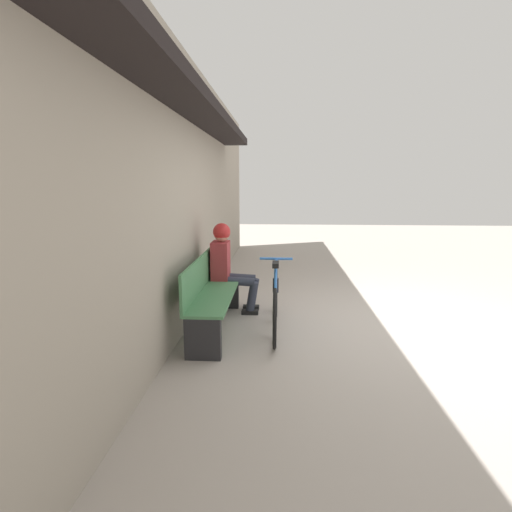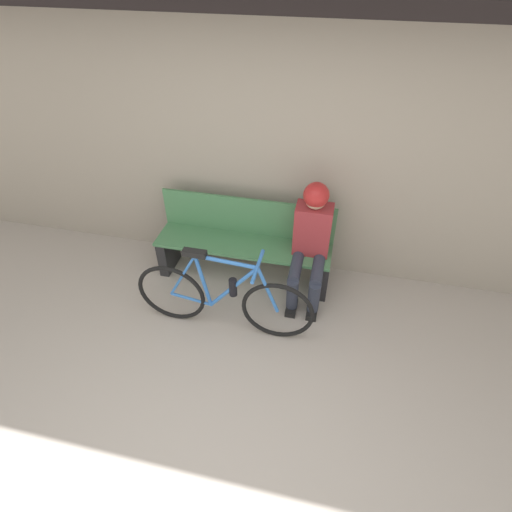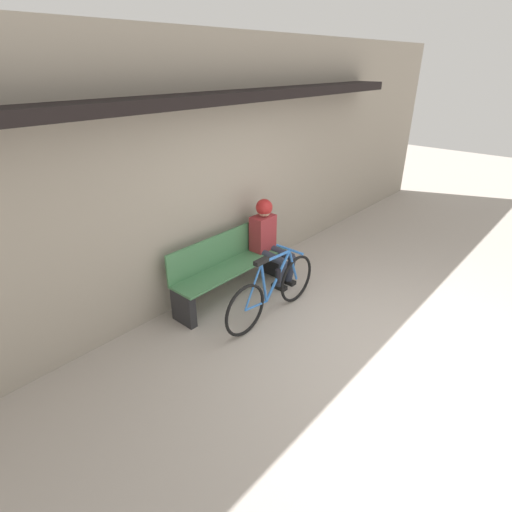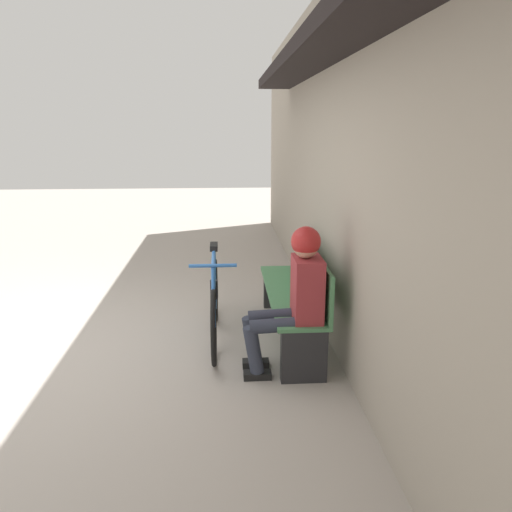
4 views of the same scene
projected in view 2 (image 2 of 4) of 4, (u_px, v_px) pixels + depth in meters
The scene contains 5 objects.
ground_plane at pixel (205, 482), 2.68m from camera, with size 24.00×24.00×0.00m, color #ADA399.
storefront_wall at pixel (279, 110), 3.46m from camera, with size 12.00×0.56×3.20m.
park_bench_near at pixel (244, 244), 4.04m from camera, with size 1.76×0.42×0.85m.
bicycle at pixel (223, 299), 3.50m from camera, with size 1.61×0.40×0.86m.
person_seated at pixel (311, 237), 3.66m from camera, with size 0.34×0.62×1.20m.
Camera 2 is at (0.58, -1.00, 2.87)m, focal length 28.00 mm.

